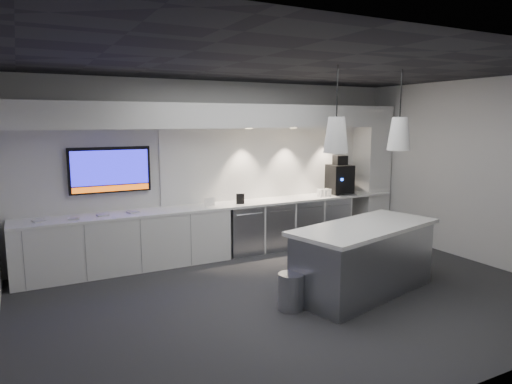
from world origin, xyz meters
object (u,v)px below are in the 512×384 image
coffee_machine (340,178)px  island (364,258)px  bin (291,291)px  wall_tv (110,170)px

coffee_machine → island: bearing=-112.1°
bin → coffee_machine: bearing=43.4°
wall_tv → coffee_machine: wall_tv is taller
wall_tv → island: (2.81, -2.75, -1.08)m
island → coffee_machine: (1.50, 2.50, 0.73)m
island → wall_tv: bearing=121.5°
bin → island: bearing=1.4°
island → bin: bearing=167.3°
bin → wall_tv: bearing=120.4°
coffee_machine → wall_tv: bearing=-174.5°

